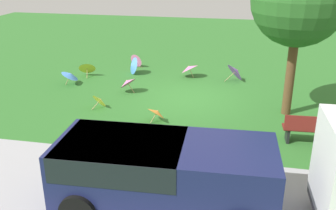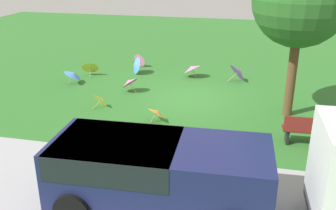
# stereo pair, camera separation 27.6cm
# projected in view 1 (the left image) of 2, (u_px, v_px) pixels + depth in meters

# --- Properties ---
(ground) EXTENTS (40.00, 40.00, 0.00)m
(ground) POSITION_uv_depth(u_px,v_px,m) (190.00, 98.00, 14.76)
(ground) COLOR #2D6B28
(road_strip) EXTENTS (40.00, 4.15, 0.01)m
(road_strip) POSITION_uv_depth(u_px,v_px,m) (145.00, 199.00, 8.67)
(road_strip) COLOR #9E9EA3
(road_strip) RESTS_ON ground
(van_dark) EXTENTS (4.67, 2.28, 1.53)m
(van_dark) POSITION_uv_depth(u_px,v_px,m) (157.00, 170.00, 8.12)
(van_dark) COLOR #191E4C
(van_dark) RESTS_ON ground
(park_bench) EXTENTS (1.62, 0.56, 0.90)m
(park_bench) POSITION_uv_depth(u_px,v_px,m) (312.00, 129.00, 11.06)
(park_bench) COLOR maroon
(park_bench) RESTS_ON ground
(parasol_blue_0) EXTENTS (0.92, 0.93, 0.67)m
(parasol_blue_0) POSITION_uv_depth(u_px,v_px,m) (70.00, 75.00, 16.18)
(parasol_blue_0) COLOR tan
(parasol_blue_0) RESTS_ON ground
(parasol_purple_1) EXTENTS (1.04, 1.12, 0.83)m
(parasol_purple_1) POSITION_uv_depth(u_px,v_px,m) (236.00, 71.00, 16.68)
(parasol_purple_1) COLOR tan
(parasol_purple_1) RESTS_ON ground
(parasol_pink_0) EXTENTS (0.83, 0.87, 0.69)m
(parasol_pink_0) POSITION_uv_depth(u_px,v_px,m) (127.00, 82.00, 15.28)
(parasol_pink_0) COLOR tan
(parasol_pink_0) RESTS_ON ground
(parasol_blue_2) EXTENTS (0.80, 0.86, 0.80)m
(parasol_blue_2) POSITION_uv_depth(u_px,v_px,m) (132.00, 66.00, 17.62)
(parasol_blue_2) COLOR tan
(parasol_blue_2) RESTS_ON ground
(parasol_pink_2) EXTENTS (1.01, 1.03, 0.70)m
(parasol_pink_2) POSITION_uv_depth(u_px,v_px,m) (189.00, 68.00, 17.17)
(parasol_pink_2) COLOR tan
(parasol_pink_2) RESTS_ON ground
(parasol_yellow_1) EXTENTS (0.73, 0.68, 0.55)m
(parasol_yellow_1) POSITION_uv_depth(u_px,v_px,m) (100.00, 100.00, 13.78)
(parasol_yellow_1) COLOR tan
(parasol_yellow_1) RESTS_ON ground
(parasol_pink_4) EXTENTS (0.72, 0.64, 0.67)m
(parasol_pink_4) POSITION_uv_depth(u_px,v_px,m) (137.00, 60.00, 18.81)
(parasol_pink_4) COLOR tan
(parasol_pink_4) RESTS_ON ground
(parasol_yellow_2) EXTENTS (0.89, 0.81, 0.71)m
(parasol_yellow_2) POSITION_uv_depth(u_px,v_px,m) (87.00, 67.00, 17.36)
(parasol_yellow_2) COLOR tan
(parasol_yellow_2) RESTS_ON ground
(parasol_orange_1) EXTENTS (0.89, 0.89, 0.59)m
(parasol_orange_1) POSITION_uv_depth(u_px,v_px,m) (157.00, 112.00, 12.59)
(parasol_orange_1) COLOR tan
(parasol_orange_1) RESTS_ON ground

